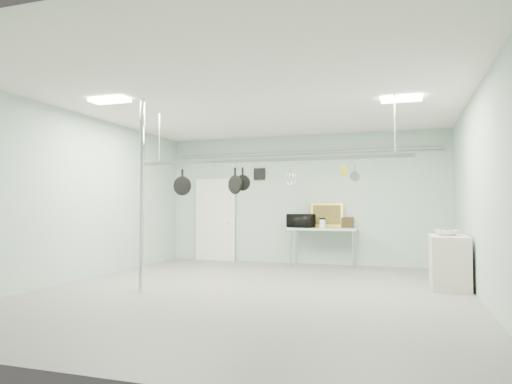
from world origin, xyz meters
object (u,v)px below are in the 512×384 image
(pot_rack, at_px, (267,158))
(fruit_bowl, at_px, (447,233))
(side_cabinet, at_px, (449,261))
(skillet_left, at_px, (182,182))
(prep_table, at_px, (323,231))
(skillet_mid, at_px, (235,181))
(coffee_canister, at_px, (322,224))
(skillet_right, at_px, (243,178))
(chrome_pole, at_px, (142,194))
(microwave, at_px, (301,221))

(pot_rack, distance_m, fruit_bowl, 3.38)
(side_cabinet, xyz_separation_m, skillet_left, (-4.57, -1.10, 1.40))
(prep_table, distance_m, skillet_mid, 3.59)
(pot_rack, distance_m, coffee_canister, 3.55)
(coffee_canister, xyz_separation_m, skillet_right, (-0.83, -3.31, 0.89))
(prep_table, distance_m, fruit_bowl, 3.36)
(chrome_pole, bearing_deg, pot_rack, 25.35)
(chrome_pole, xyz_separation_m, skillet_right, (1.45, 0.90, 0.29))
(pot_rack, relative_size, skillet_mid, 10.31)
(coffee_canister, xyz_separation_m, skillet_mid, (-0.97, -3.31, 0.85))
(microwave, height_order, coffee_canister, microwave)
(coffee_canister, bearing_deg, microwave, 178.60)
(skillet_mid, relative_size, skillet_right, 1.22)
(fruit_bowl, xyz_separation_m, skillet_right, (-3.38, -1.09, 0.94))
(chrome_pole, bearing_deg, coffee_canister, 61.55)
(prep_table, relative_size, pot_rack, 0.33)
(side_cabinet, distance_m, skillet_right, 3.86)
(chrome_pole, distance_m, skillet_mid, 1.61)
(prep_table, xyz_separation_m, microwave, (-0.54, 0.02, 0.24))
(chrome_pole, bearing_deg, skillet_left, 72.66)
(side_cabinet, relative_size, skillet_left, 2.56)
(side_cabinet, distance_m, pot_rack, 3.62)
(side_cabinet, xyz_separation_m, skillet_right, (-3.40, -1.10, 1.44))
(microwave, distance_m, skillet_right, 3.44)
(chrome_pole, relative_size, coffee_canister, 16.34)
(chrome_pole, bearing_deg, skillet_mid, 34.53)
(coffee_canister, relative_size, skillet_mid, 0.42)
(side_cabinet, height_order, coffee_canister, coffee_canister)
(pot_rack, bearing_deg, side_cabinet, 20.45)
(skillet_left, bearing_deg, skillet_mid, -0.63)
(fruit_bowl, height_order, skillet_left, skillet_left)
(pot_rack, distance_m, skillet_left, 1.66)
(microwave, height_order, skillet_right, skillet_right)
(fruit_bowl, bearing_deg, skillet_right, -162.16)
(side_cabinet, bearing_deg, chrome_pole, -157.59)
(side_cabinet, bearing_deg, skillet_right, -162.08)
(skillet_left, bearing_deg, chrome_pole, -107.97)
(coffee_canister, relative_size, skillet_left, 0.42)
(coffee_canister, distance_m, skillet_right, 3.53)
(fruit_bowl, distance_m, skillet_left, 4.76)
(side_cabinet, bearing_deg, prep_table, 139.21)
(side_cabinet, distance_m, skillet_mid, 3.97)
(chrome_pole, relative_size, skillet_mid, 6.87)
(chrome_pole, xyz_separation_m, skillet_mid, (1.31, 0.90, 0.25))
(prep_table, xyz_separation_m, pot_rack, (-0.40, -3.30, 1.40))
(skillet_mid, distance_m, skillet_right, 0.15)
(side_cabinet, relative_size, coffee_canister, 6.13)
(prep_table, height_order, skillet_left, skillet_left)
(microwave, bearing_deg, side_cabinet, 165.63)
(pot_rack, bearing_deg, skillet_left, 180.00)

